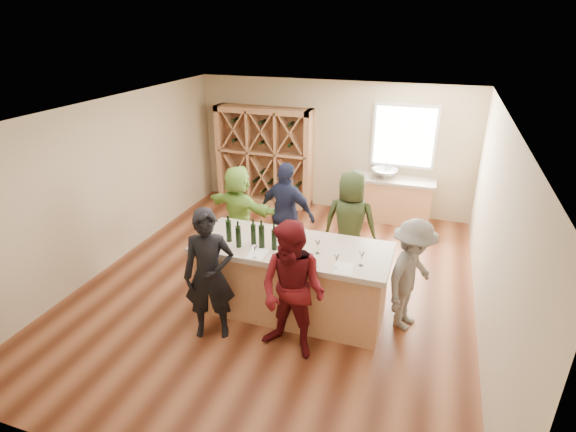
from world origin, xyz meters
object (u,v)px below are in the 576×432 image
(wine_bottle_d, at_px, (262,237))
(person_server, at_px, (411,275))
(tasting_counter_base, at_px, (292,281))
(person_near_left, at_px, (209,275))
(sink, at_px, (384,173))
(wine_bottle_c, at_px, (253,234))
(wine_bottle_e, at_px, (274,240))
(person_near_right, at_px, (293,291))
(wine_bottle_a, at_px, (229,231))
(wine_rack, at_px, (264,156))
(wine_bottle_b, at_px, (238,237))
(person_far_left, at_px, (239,211))
(person_far_right, at_px, (350,224))
(person_far_mid, at_px, (287,214))

(wine_bottle_d, xyz_separation_m, person_server, (2.00, 0.37, -0.44))
(tasting_counter_base, relative_size, person_near_left, 1.42)
(sink, bearing_deg, wine_bottle_c, -108.32)
(wine_bottle_e, xyz_separation_m, person_near_right, (0.48, -0.65, -0.32))
(wine_bottle_a, bearing_deg, wine_bottle_d, -3.25)
(wine_bottle_d, height_order, wine_bottle_e, wine_bottle_d)
(wine_rack, height_order, wine_bottle_b, wine_rack)
(wine_bottle_d, height_order, person_near_right, person_near_right)
(sink, height_order, person_server, person_server)
(wine_rack, xyz_separation_m, wine_bottle_e, (1.73, -4.04, 0.13))
(wine_bottle_e, distance_m, person_far_left, 2.07)
(wine_bottle_c, xyz_separation_m, wine_bottle_e, (0.33, -0.05, 0.00))
(person_far_right, bearing_deg, wine_rack, -44.87)
(tasting_counter_base, distance_m, wine_bottle_b, 1.04)
(sink, xyz_separation_m, person_server, (0.84, -3.59, -0.21))
(wine_bottle_c, bearing_deg, person_near_right, -41.43)
(person_far_left, bearing_deg, sink, -118.56)
(wine_rack, bearing_deg, tasting_counter_base, -63.46)
(person_near_right, distance_m, person_far_right, 2.20)
(wine_bottle_c, bearing_deg, wine_bottle_e, -9.58)
(wine_bottle_b, height_order, wine_bottle_c, wine_bottle_b)
(sink, height_order, person_far_right, person_far_right)
(wine_rack, bearing_deg, person_far_mid, -60.95)
(sink, relative_size, person_near_right, 0.30)
(person_near_right, distance_m, person_far_left, 2.84)
(person_near_left, xyz_separation_m, person_far_mid, (0.30, 2.22, -0.01))
(wine_bottle_d, xyz_separation_m, person_far_right, (0.93, 1.53, -0.35))
(tasting_counter_base, xyz_separation_m, person_far_left, (-1.46, 1.41, 0.33))
(wine_rack, height_order, wine_bottle_a, wine_rack)
(wine_bottle_a, height_order, wine_bottle_e, wine_bottle_a)
(wine_bottle_b, bearing_deg, tasting_counter_base, 21.20)
(person_near_left, bearing_deg, sink, 50.05)
(wine_bottle_a, distance_m, person_near_right, 1.39)
(wine_bottle_e, bearing_deg, person_near_left, -135.51)
(wine_rack, distance_m, wine_bottle_e, 4.40)
(person_far_mid, bearing_deg, person_far_right, -169.81)
(sink, xyz_separation_m, tasting_counter_base, (-0.77, -3.79, -0.51))
(wine_bottle_b, bearing_deg, wine_bottle_e, 9.65)
(wine_rack, height_order, wine_bottle_e, wine_rack)
(tasting_counter_base, relative_size, wine_bottle_b, 8.52)
(wine_bottle_a, height_order, person_near_left, person_near_left)
(tasting_counter_base, relative_size, wine_bottle_d, 7.98)
(wine_bottle_e, height_order, person_near_left, person_near_left)
(tasting_counter_base, height_order, wine_bottle_d, wine_bottle_d)
(wine_bottle_e, relative_size, person_server, 0.19)
(person_far_right, distance_m, person_far_left, 2.01)
(sink, relative_size, wine_bottle_e, 1.82)
(sink, relative_size, wine_bottle_c, 1.83)
(wine_bottle_e, bearing_deg, wine_bottle_b, -170.35)
(wine_bottle_b, xyz_separation_m, person_far_mid, (0.13, 1.65, -0.33))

